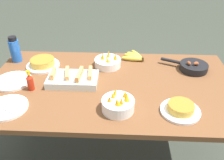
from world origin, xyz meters
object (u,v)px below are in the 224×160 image
Objects in this scene: empty_plate_near_front at (7,107)px; banana_bunch at (135,57)px; skillet at (193,67)px; fruit_bowl_citrus at (108,62)px; frittata_plate_side at (43,63)px; water_bottle at (15,50)px; empty_plate_far_left at (13,81)px; fruit_bowl_mango at (118,104)px; hot_sauce_bottle at (30,81)px; frittata_plate_center at (181,109)px; melon_tray at (73,79)px.

banana_bunch is at bearing 40.84° from empty_plate_near_front.
skillet is 1.68× the size of fruit_bowl_citrus.
frittata_plate_side is 0.51m from empty_plate_near_front.
skillet is at bearing -3.36° from water_bottle.
frittata_plate_side is at bearing 57.49° from empty_plate_far_left.
fruit_bowl_citrus is at bearing 100.17° from fruit_bowl_mango.
fruit_bowl_mango is at bearing -100.26° from banana_bunch.
fruit_bowl_mango is 0.95× the size of fruit_bowl_citrus.
frittata_plate_side is at bearing 92.36° from hot_sauce_bottle.
hot_sauce_bottle reaches higher than banana_bunch.
empty_plate_far_left is at bearing 153.36° from hot_sauce_bottle.
banana_bunch reaches higher than empty_plate_far_left.
fruit_bowl_citrus is (0.49, 0.03, 0.01)m from frittata_plate_side.
hot_sauce_bottle is at bearing -87.64° from frittata_plate_side.
fruit_bowl_mango is (-0.54, -0.48, 0.01)m from skillet.
hot_sauce_bottle is (0.24, -0.38, -0.03)m from water_bottle.
frittata_plate_center is 1.06m from frittata_plate_side.
banana_bunch is 0.83m from hot_sauce_bottle.
fruit_bowl_mango is at bearing -39.64° from frittata_plate_side.
frittata_plate_side is 1.73× the size of hot_sauce_bottle.
banana_bunch is at bearing 12.69° from frittata_plate_side.
water_bottle is at bearing 105.93° from empty_plate_near_front.
melon_tray is 0.58m from water_bottle.
empty_plate_near_front is at bearing -138.64° from melon_tray.
skillet is 1.46× the size of frittata_plate_center.
melon_tray is 1.37× the size of frittata_plate_side.
melon_tray is 0.28m from hot_sauce_bottle.
frittata_plate_side is (-1.12, -0.00, -0.00)m from skillet.
fruit_bowl_citrus is 0.98× the size of water_bottle.
empty_plate_near_front is (-0.76, -0.66, -0.01)m from banana_bunch.
frittata_plate_center is 1.00m from empty_plate_near_front.
melon_tray reaches higher than frittata_plate_center.
water_bottle is at bearing 154.19° from frittata_plate_center.
empty_plate_far_left is (-1.27, -0.23, -0.02)m from skillet.
water_bottle reaches higher than hot_sauce_bottle.
frittata_plate_center is 1.11m from empty_plate_far_left.
melon_tray is 1.35× the size of empty_plate_far_left.
fruit_bowl_mango is at bearing -17.55° from hot_sauce_bottle.
empty_plate_far_left is 1.22× the size of water_bottle.
fruit_bowl_mango reaches higher than frittata_plate_center.
water_bottle reaches higher than fruit_bowl_citrus.
melon_tray reaches higher than empty_plate_far_left.
fruit_bowl_mango reaches higher than melon_tray.
water_bottle is at bearing 145.31° from fruit_bowl_mango.
fruit_bowl_citrus is (-0.21, -0.13, 0.01)m from banana_bunch.
fruit_bowl_citrus is 0.58m from hot_sauce_bottle.
fruit_bowl_mango reaches higher than banana_bunch.
empty_plate_near_front is 1.69× the size of hot_sauce_bottle.
frittata_plate_center reaches higher than empty_plate_far_left.
frittata_plate_center is (0.67, -0.28, -0.01)m from melon_tray.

